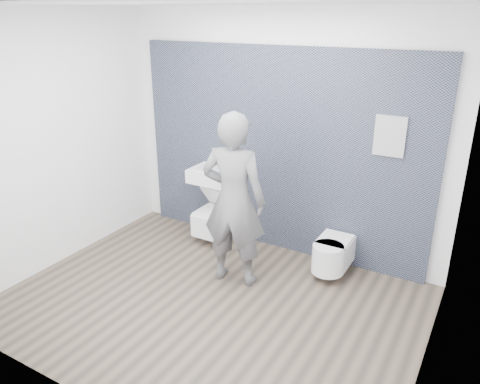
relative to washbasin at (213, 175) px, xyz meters
The scene contains 8 objects.
ground 1.68m from the washbasin, 58.90° to the right, with size 4.00×4.00×0.00m, color brown.
room_shell 1.69m from the washbasin, 58.90° to the right, with size 4.00×4.00×4.00m.
tile_wall 1.16m from the washbasin, 17.72° to the left, with size 3.60×0.06×2.40m, color black.
washbasin is the anchor object (origin of this frame).
toilet_square 0.58m from the washbasin, 90.00° to the right, with size 0.34×0.49×0.59m.
toilet_rounded 1.71m from the washbasin, ahead, with size 0.35×0.60×0.32m.
info_placard 2.19m from the washbasin, ahead, with size 0.31×0.03×0.41m, color white.
visitor 1.01m from the washbasin, 44.86° to the right, with size 0.68×0.44×1.86m, color slate.
Camera 1 is at (2.25, -3.28, 2.75)m, focal length 35.00 mm.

